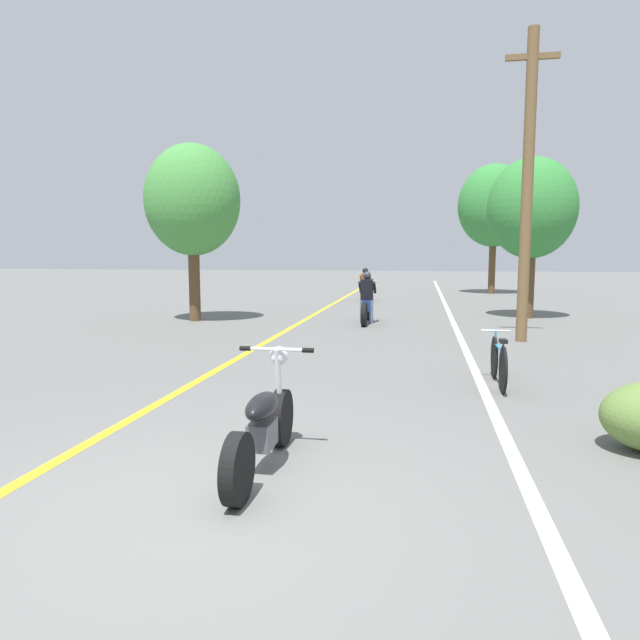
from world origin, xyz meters
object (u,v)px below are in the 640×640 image
at_px(bicycle_parked, 499,361).
at_px(roadside_tree_right_near, 532,209).
at_px(utility_pole, 527,185).
at_px(roadside_tree_left, 192,201).
at_px(motorcycle_rider_far, 365,288).
at_px(motorcycle_foreground, 264,425).
at_px(motorcycle_rider_lead, 367,304).
at_px(roadside_tree_right_far, 494,206).

bearing_deg(bicycle_parked, roadside_tree_right_near, 77.72).
height_order(utility_pole, roadside_tree_left, utility_pole).
xyz_separation_m(roadside_tree_right_near, motorcycle_rider_far, (-5.44, 5.34, -2.73)).
xyz_separation_m(roadside_tree_right_near, motorcycle_foreground, (-4.55, -13.13, -2.84)).
height_order(utility_pole, motorcycle_rider_lead, utility_pole).
height_order(motorcycle_rider_lead, motorcycle_rider_far, motorcycle_rider_lead).
bearing_deg(roadside_tree_left, motorcycle_rider_lead, 3.32).
xyz_separation_m(utility_pole, bicycle_parked, (-1.06, -4.50, -3.06)).
bearing_deg(roadside_tree_right_near, utility_pole, -101.36).
relative_size(roadside_tree_right_near, roadside_tree_right_far, 0.77).
relative_size(roadside_tree_right_far, motorcycle_rider_lead, 2.87).
height_order(roadside_tree_right_near, roadside_tree_left, roadside_tree_left).
xyz_separation_m(utility_pole, motorcycle_rider_far, (-4.47, 10.17, -2.90)).
relative_size(utility_pole, bicycle_parked, 4.04).
height_order(roadside_tree_left, motorcycle_rider_far, roadside_tree_left).
bearing_deg(roadside_tree_right_far, roadside_tree_left, -126.70).
bearing_deg(bicycle_parked, roadside_tree_right_far, 83.75).
bearing_deg(motorcycle_rider_far, roadside_tree_right_far, 43.79).
distance_m(utility_pole, motorcycle_foreground, 9.52).
height_order(roadside_tree_left, motorcycle_rider_lead, roadside_tree_left).
bearing_deg(roadside_tree_right_near, motorcycle_rider_lead, -155.51).
height_order(roadside_tree_right_far, bicycle_parked, roadside_tree_right_far).
distance_m(roadside_tree_right_near, roadside_tree_right_far, 10.76).
xyz_separation_m(motorcycle_foreground, motorcycle_rider_far, (-0.89, 18.47, 0.11)).
relative_size(motorcycle_foreground, motorcycle_rider_far, 0.99).
bearing_deg(bicycle_parked, motorcycle_rider_far, 103.10).
bearing_deg(roadside_tree_left, bicycle_parked, -42.35).
relative_size(utility_pole, motorcycle_rider_far, 3.31).
xyz_separation_m(roadside_tree_right_far, bicycle_parked, (-2.20, -20.05, -3.83)).
height_order(roadside_tree_right_far, roadside_tree_left, roadside_tree_right_far).
xyz_separation_m(motorcycle_foreground, bicycle_parked, (2.52, 3.79, -0.06)).
relative_size(motorcycle_rider_far, bicycle_parked, 1.22).
height_order(motorcycle_foreground, motorcycle_rider_far, motorcycle_rider_far).
bearing_deg(roadside_tree_right_far, motorcycle_rider_lead, -110.63).
distance_m(utility_pole, motorcycle_rider_far, 11.49).
bearing_deg(utility_pole, roadside_tree_right_near, 78.64).
xyz_separation_m(utility_pole, roadside_tree_right_near, (0.97, 4.83, -0.17)).
bearing_deg(bicycle_parked, utility_pole, 76.75).
bearing_deg(roadside_tree_left, motorcycle_rider_far, 61.68).
bearing_deg(roadside_tree_right_near, motorcycle_rider_far, 135.56).
distance_m(roadside_tree_left, motorcycle_foreground, 12.23).
bearing_deg(roadside_tree_right_far, utility_pole, -94.18).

